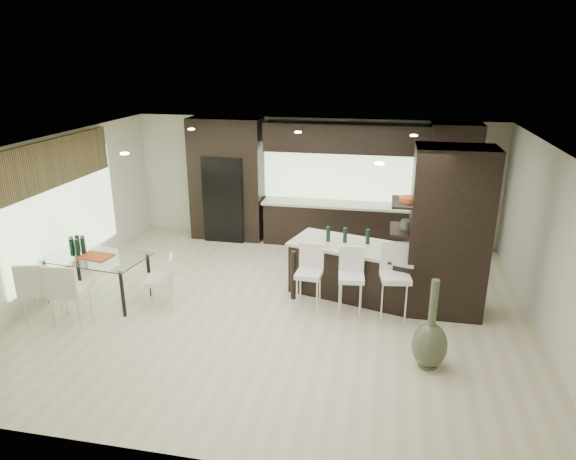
% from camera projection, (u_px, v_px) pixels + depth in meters
% --- Properties ---
extents(ground, '(8.00, 8.00, 0.00)m').
position_uv_depth(ground, '(281.00, 307.00, 8.55)').
color(ground, beige).
rests_on(ground, ground).
extents(back_wall, '(8.00, 0.02, 2.70)m').
position_uv_depth(back_wall, '(314.00, 180.00, 11.36)').
color(back_wall, silver).
rests_on(back_wall, ground).
extents(left_wall, '(0.02, 7.00, 2.70)m').
position_uv_depth(left_wall, '(54.00, 215.00, 8.86)').
color(left_wall, silver).
rests_on(left_wall, ground).
extents(right_wall, '(0.02, 7.00, 2.70)m').
position_uv_depth(right_wall, '(552.00, 248.00, 7.37)').
color(right_wall, silver).
rests_on(right_wall, ground).
extents(ceiling, '(8.00, 7.00, 0.02)m').
position_uv_depth(ceiling, '(280.00, 145.00, 7.68)').
color(ceiling, white).
rests_on(ceiling, ground).
extents(window_left, '(0.04, 3.20, 1.90)m').
position_uv_depth(window_left, '(64.00, 212.00, 9.04)').
color(window_left, '#B2D199').
rests_on(window_left, left_wall).
extents(window_back, '(3.40, 0.04, 1.20)m').
position_uv_depth(window_back, '(341.00, 173.00, 11.15)').
color(window_back, '#B2D199').
rests_on(window_back, back_wall).
extents(stone_accent, '(0.08, 3.00, 0.80)m').
position_uv_depth(stone_accent, '(58.00, 162.00, 8.74)').
color(stone_accent, brown).
rests_on(stone_accent, left_wall).
extents(ceiling_spots, '(4.00, 3.00, 0.02)m').
position_uv_depth(ceiling_spots, '(284.00, 144.00, 7.92)').
color(ceiling_spots, white).
rests_on(ceiling_spots, ceiling).
extents(back_cabinetry, '(6.80, 0.68, 2.70)m').
position_uv_depth(back_cabinetry, '(334.00, 184.00, 10.96)').
color(back_cabinetry, black).
rests_on(back_cabinetry, ground).
extents(refrigerator, '(0.90, 0.68, 1.90)m').
position_uv_depth(refrigerator, '(227.00, 197.00, 11.49)').
color(refrigerator, black).
rests_on(refrigerator, ground).
extents(partition_column, '(1.20, 0.80, 2.70)m').
position_uv_depth(partition_column, '(449.00, 233.00, 8.00)').
color(partition_column, black).
rests_on(partition_column, ground).
extents(kitchen_island, '(2.38, 1.51, 0.92)m').
position_uv_depth(kitchen_island, '(354.00, 270.00, 8.85)').
color(kitchen_island, black).
rests_on(kitchen_island, ground).
extents(stool_left, '(0.43, 0.43, 0.91)m').
position_uv_depth(stool_left, '(309.00, 286.00, 8.26)').
color(stool_left, white).
rests_on(stool_left, ground).
extents(stool_mid, '(0.44, 0.44, 0.90)m').
position_uv_depth(stool_mid, '(351.00, 289.00, 8.14)').
color(stool_mid, white).
rests_on(stool_mid, ground).
extents(stool_right, '(0.51, 0.51, 1.00)m').
position_uv_depth(stool_right, '(394.00, 291.00, 7.98)').
color(stool_right, white).
rests_on(stool_right, ground).
extents(bench, '(1.24, 0.82, 0.45)m').
position_uv_depth(bench, '(350.00, 277.00, 9.13)').
color(bench, black).
rests_on(bench, ground).
extents(floor_vase, '(0.58, 0.58, 1.27)m').
position_uv_depth(floor_vase, '(432.00, 324.00, 6.72)').
color(floor_vase, '#444D38').
rests_on(floor_vase, ground).
extents(dining_table, '(1.73, 1.11, 0.79)m').
position_uv_depth(dining_table, '(99.00, 278.00, 8.68)').
color(dining_table, white).
rests_on(dining_table, ground).
extents(chair_near, '(0.57, 0.57, 0.95)m').
position_uv_depth(chair_near, '(70.00, 295.00, 7.91)').
color(chair_near, white).
rests_on(chair_near, ground).
extents(chair_far, '(0.62, 0.62, 0.93)m').
position_uv_depth(chair_far, '(41.00, 292.00, 8.01)').
color(chair_far, white).
rests_on(chair_far, ground).
extents(chair_end, '(0.56, 0.56, 0.81)m').
position_uv_depth(chair_end, '(160.00, 283.00, 8.47)').
color(chair_end, white).
rests_on(chair_end, ground).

